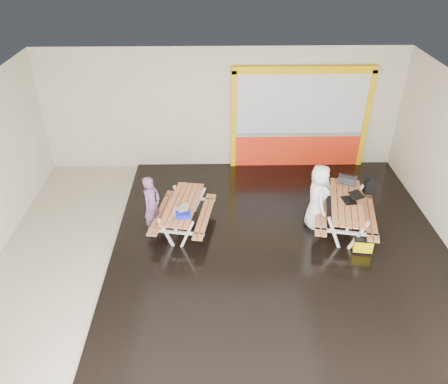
{
  "coord_description": "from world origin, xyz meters",
  "views": [
    {
      "loc": [
        -0.17,
        -7.6,
        6.38
      ],
      "look_at": [
        0.0,
        0.9,
        1.0
      ],
      "focal_mm": 35.28,
      "sensor_mm": 36.0,
      "label": 1
    }
  ],
  "objects_px": {
    "picnic_table_left": "(183,210)",
    "blue_pouch": "(183,215)",
    "laptop_left": "(180,210)",
    "backpack": "(370,185)",
    "picnic_table_right": "(346,208)",
    "laptop_right": "(351,198)",
    "toolbox": "(347,180)",
    "person_left": "(152,205)",
    "fluke_bag": "(363,245)",
    "dark_case": "(312,220)",
    "person_right": "(318,197)"
  },
  "relations": [
    {
      "from": "picnic_table_left",
      "to": "blue_pouch",
      "type": "height_order",
      "value": "blue_pouch"
    },
    {
      "from": "laptop_left",
      "to": "blue_pouch",
      "type": "xyz_separation_m",
      "value": [
        0.07,
        -0.17,
        -0.0
      ]
    },
    {
      "from": "laptop_left",
      "to": "backpack",
      "type": "xyz_separation_m",
      "value": [
        4.61,
        1.06,
        -0.06
      ]
    },
    {
      "from": "picnic_table_right",
      "to": "backpack",
      "type": "relative_size",
      "value": 4.93
    },
    {
      "from": "laptop_right",
      "to": "laptop_left",
      "type": "bearing_deg",
      "value": -175.56
    },
    {
      "from": "picnic_table_right",
      "to": "toolbox",
      "type": "relative_size",
      "value": 4.63
    },
    {
      "from": "laptop_left",
      "to": "laptop_right",
      "type": "relative_size",
      "value": 0.83
    },
    {
      "from": "person_left",
      "to": "fluke_bag",
      "type": "xyz_separation_m",
      "value": [
        4.69,
        -0.85,
        -0.55
      ]
    },
    {
      "from": "blue_pouch",
      "to": "backpack",
      "type": "bearing_deg",
      "value": 15.2
    },
    {
      "from": "person_left",
      "to": "backpack",
      "type": "bearing_deg",
      "value": -55.13
    },
    {
      "from": "toolbox",
      "to": "backpack",
      "type": "bearing_deg",
      "value": 0.25
    },
    {
      "from": "picnic_table_right",
      "to": "person_left",
      "type": "relative_size",
      "value": 1.57
    },
    {
      "from": "picnic_table_right",
      "to": "backpack",
      "type": "bearing_deg",
      "value": 44.5
    },
    {
      "from": "picnic_table_left",
      "to": "dark_case",
      "type": "height_order",
      "value": "picnic_table_left"
    },
    {
      "from": "laptop_left",
      "to": "fluke_bag",
      "type": "xyz_separation_m",
      "value": [
        4.03,
        -0.59,
        -0.57
      ]
    },
    {
      "from": "person_left",
      "to": "laptop_right",
      "type": "relative_size",
      "value": 3.05
    },
    {
      "from": "toolbox",
      "to": "person_right",
      "type": "bearing_deg",
      "value": -142.81
    },
    {
      "from": "backpack",
      "to": "dark_case",
      "type": "bearing_deg",
      "value": -159.28
    },
    {
      "from": "picnic_table_left",
      "to": "dark_case",
      "type": "relative_size",
      "value": 5.59
    },
    {
      "from": "backpack",
      "to": "picnic_table_right",
      "type": "bearing_deg",
      "value": -135.5
    },
    {
      "from": "blue_pouch",
      "to": "person_left",
      "type": "bearing_deg",
      "value": 150.07
    },
    {
      "from": "dark_case",
      "to": "picnic_table_right",
      "type": "bearing_deg",
      "value": -17.5
    },
    {
      "from": "blue_pouch",
      "to": "dark_case",
      "type": "xyz_separation_m",
      "value": [
        3.04,
        0.67,
        -0.67
      ]
    },
    {
      "from": "person_right",
      "to": "dark_case",
      "type": "relative_size",
      "value": 4.44
    },
    {
      "from": "picnic_table_right",
      "to": "backpack",
      "type": "height_order",
      "value": "backpack"
    },
    {
      "from": "person_right",
      "to": "dark_case",
      "type": "bearing_deg",
      "value": 30.13
    },
    {
      "from": "picnic_table_left",
      "to": "person_right",
      "type": "bearing_deg",
      "value": 1.17
    },
    {
      "from": "picnic_table_right",
      "to": "fluke_bag",
      "type": "relative_size",
      "value": 4.9
    },
    {
      "from": "person_right",
      "to": "fluke_bag",
      "type": "height_order",
      "value": "person_right"
    },
    {
      "from": "person_left",
      "to": "toolbox",
      "type": "xyz_separation_m",
      "value": [
        4.67,
        0.81,
        0.13
      ]
    },
    {
      "from": "picnic_table_right",
      "to": "laptop_right",
      "type": "bearing_deg",
      "value": 14.37
    },
    {
      "from": "person_right",
      "to": "picnic_table_right",
      "type": "bearing_deg",
      "value": -102.21
    },
    {
      "from": "person_right",
      "to": "fluke_bag",
      "type": "xyz_separation_m",
      "value": [
        0.86,
        -1.01,
        -0.62
      ]
    },
    {
      "from": "laptop_left",
      "to": "dark_case",
      "type": "distance_m",
      "value": 3.23
    },
    {
      "from": "person_left",
      "to": "backpack",
      "type": "distance_m",
      "value": 5.33
    },
    {
      "from": "picnic_table_left",
      "to": "person_left",
      "type": "distance_m",
      "value": 0.74
    },
    {
      "from": "picnic_table_right",
      "to": "person_left",
      "type": "xyz_separation_m",
      "value": [
        -4.47,
        -0.02,
        0.16
      ]
    },
    {
      "from": "blue_pouch",
      "to": "toolbox",
      "type": "relative_size",
      "value": 0.66
    },
    {
      "from": "laptop_right",
      "to": "person_left",
      "type": "bearing_deg",
      "value": -179.36
    },
    {
      "from": "blue_pouch",
      "to": "backpack",
      "type": "distance_m",
      "value": 4.7
    },
    {
      "from": "person_right",
      "to": "backpack",
      "type": "distance_m",
      "value": 1.59
    },
    {
      "from": "blue_pouch",
      "to": "fluke_bag",
      "type": "xyz_separation_m",
      "value": [
        3.95,
        -0.42,
        -0.56
      ]
    },
    {
      "from": "dark_case",
      "to": "fluke_bag",
      "type": "xyz_separation_m",
      "value": [
        0.91,
        -1.09,
        0.11
      ]
    },
    {
      "from": "toolbox",
      "to": "person_left",
      "type": "bearing_deg",
      "value": -170.22
    },
    {
      "from": "person_right",
      "to": "fluke_bag",
      "type": "distance_m",
      "value": 1.46
    },
    {
      "from": "picnic_table_right",
      "to": "laptop_right",
      "type": "height_order",
      "value": "laptop_right"
    },
    {
      "from": "laptop_left",
      "to": "toolbox",
      "type": "bearing_deg",
      "value": 14.79
    },
    {
      "from": "toolbox",
      "to": "blue_pouch",
      "type": "bearing_deg",
      "value": -162.66
    },
    {
      "from": "blue_pouch",
      "to": "backpack",
      "type": "height_order",
      "value": "backpack"
    },
    {
      "from": "backpack",
      "to": "laptop_left",
      "type": "bearing_deg",
      "value": -167.03
    }
  ]
}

